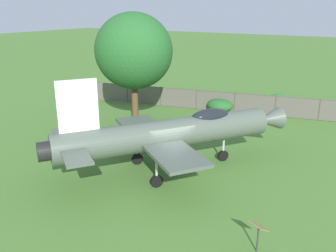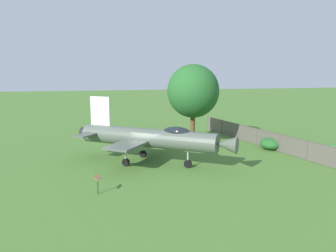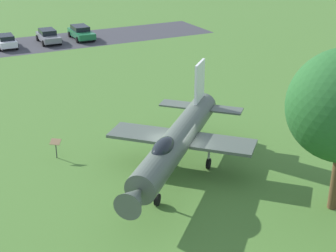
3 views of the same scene
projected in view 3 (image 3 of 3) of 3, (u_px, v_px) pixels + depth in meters
The scene contains 7 objects.
ground_plane at pixel (178, 174), 27.56m from camera, with size 200.00×200.00×0.00m, color #47722D.
parking_strip at pixel (27, 45), 54.39m from camera, with size 42.33×8.00×0.00m, color #38383D.
display_jet at pixel (176, 141), 26.44m from camera, with size 11.86×9.69×5.12m.
info_plaque at pixel (56, 144), 29.01m from camera, with size 0.63×0.72×1.14m.
parked_car_green at pixel (81, 32), 56.76m from camera, with size 4.93×2.67×1.44m.
parked_car_gray at pixel (48, 36), 55.20m from camera, with size 4.59×2.54×1.41m.
parked_car_white at pixel (6, 41), 53.14m from camera, with size 4.39×2.42×1.39m.
Camera 3 is at (23.14, -7.74, 13.08)m, focal length 54.23 mm.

